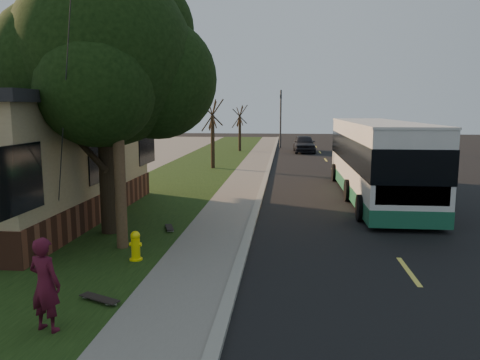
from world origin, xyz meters
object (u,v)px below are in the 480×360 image
dumpster (83,185)px  traffic_signal (281,115)px  skateboard_spare (99,299)px  fire_hydrant (136,246)px  leafy_tree (107,61)px  utility_pole (116,76)px  transit_bus (376,157)px  skateboarder (45,284)px  skateboard_main (169,228)px  bare_tree_near (213,135)px  bare_tree_far (240,129)px  distant_car (304,144)px

dumpster → traffic_signal: bearing=74.2°
skateboard_spare → dumpster: (-4.61, 9.60, 0.58)m
fire_hydrant → traffic_signal: 34.25m
fire_hydrant → leafy_tree: (-1.57, 2.65, 4.73)m
skateboard_spare → dumpster: bearing=115.7°
utility_pole → transit_bus: (8.20, 8.35, -2.90)m
skateboarder → skateboard_main: 6.79m
leafy_tree → transit_bus: leafy_tree is taller
utility_pole → bare_tree_near: (-0.19, 17.01, -2.48)m
utility_pole → dumpster: utility_pole is taller
skateboard_main → utility_pole: bearing=-112.2°
fire_hydrant → bare_tree_far: bearing=90.8°
leafy_tree → transit_bus: size_ratio=0.65×
skateboard_spare → distant_car: 32.92m
traffic_signal → transit_bus: size_ratio=0.46×
bare_tree_far → transit_bus: 22.11m
bare_tree_far → bare_tree_near: bearing=-92.4°
bare_tree_far → transit_bus: bearing=-69.1°
bare_tree_near → traffic_signal: size_ratio=0.78×
utility_pole → bare_tree_near: bearing=90.7°
skateboarder → skateboard_spare: size_ratio=1.78×
bare_tree_far → dumpster: 23.35m
utility_pole → distant_car: (5.92, 28.97, -3.88)m
traffic_signal → distant_car: 5.16m
utility_pole → traffic_signal: size_ratio=1.65×
dumpster → distant_car: 24.89m
bare_tree_near → dumpster: bearing=-108.3°
utility_pole → leafy_tree: 1.94m
leafy_tree → skateboard_main: size_ratio=9.21×
transit_bus → distant_car: 20.77m
transit_bus → distant_car: size_ratio=2.72×
skateboard_spare → distant_car: distant_car is taller
traffic_signal → transit_bus: bearing=-79.9°
bare_tree_near → skateboard_spare: bearing=-87.2°
skateboard_spare → traffic_signal: bearing=85.3°
fire_hydrant → dumpster: dumpster is taller
fire_hydrant → utility_pole: size_ratio=0.08×
fire_hydrant → bare_tree_near: bearing=92.9°
bare_tree_near → utility_pole: bearing=-89.3°
utility_pole → transit_bus: 12.06m
fire_hydrant → skateboard_main: bearing=88.1°
dumpster → skateboard_main: bearing=-41.5°
utility_pole → leafy_tree: (-0.87, 1.66, 0.54)m
traffic_signal → dumpster: bearing=-105.8°
bare_tree_far → distant_car: 5.75m
leafy_tree → skateboarder: (1.26, -6.42, -4.28)m
traffic_signal → skateboard_main: size_ratio=6.49×
leafy_tree → skateboard_main: leafy_tree is taller
bare_tree_near → traffic_signal: traffic_signal is taller
distant_car → dumpster: bearing=-114.9°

